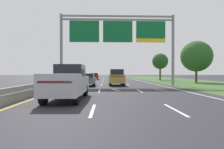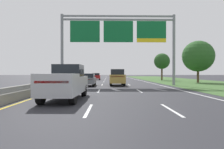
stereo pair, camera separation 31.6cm
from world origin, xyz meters
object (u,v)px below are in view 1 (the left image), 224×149
(roadside_tree_far, at_px, (160,61))
(car_red_left_lane_sedan, at_px, (95,76))
(pickup_truck_silver, at_px, (68,82))
(car_grey_left_lane_sedan, at_px, (87,79))
(car_gold_centre_lane_suv, at_px, (116,77))
(overhead_sign_gantry, at_px, (118,35))
(roadside_tree_mid, at_px, (196,56))

(roadside_tree_far, bearing_deg, car_red_left_lane_sedan, 166.72)
(pickup_truck_silver, relative_size, roadside_tree_far, 0.92)
(car_red_left_lane_sedan, bearing_deg, pickup_truck_silver, 178.97)
(car_grey_left_lane_sedan, bearing_deg, car_red_left_lane_sedan, 0.21)
(car_gold_centre_lane_suv, bearing_deg, overhead_sign_gantry, -91.35)
(roadside_tree_mid, xyz_separation_m, roadside_tree_far, (-3.24, 10.15, -0.23))
(pickup_truck_silver, relative_size, car_grey_left_lane_sedan, 1.23)
(overhead_sign_gantry, relative_size, car_grey_left_lane_sedan, 3.41)
(car_grey_left_lane_sedan, bearing_deg, roadside_tree_far, -39.73)
(overhead_sign_gantry, relative_size, roadside_tree_mid, 2.15)
(roadside_tree_mid, distance_m, roadside_tree_far, 10.65)
(roadside_tree_mid, bearing_deg, roadside_tree_far, 107.70)
(car_red_left_lane_sedan, relative_size, car_grey_left_lane_sedan, 1.01)
(car_grey_left_lane_sedan, bearing_deg, overhead_sign_gantry, -79.39)
(overhead_sign_gantry, bearing_deg, roadside_tree_far, 58.23)
(car_grey_left_lane_sedan, xyz_separation_m, roadside_tree_mid, (17.55, 7.46, 3.60))
(roadside_tree_far, bearing_deg, car_gold_centre_lane_suv, -122.20)
(roadside_tree_mid, bearing_deg, car_gold_centre_lane_suv, -154.21)
(overhead_sign_gantry, height_order, roadside_tree_far, overhead_sign_gantry)
(car_grey_left_lane_sedan, height_order, roadside_tree_mid, roadside_tree_mid)
(overhead_sign_gantry, distance_m, roadside_tree_mid, 15.37)
(car_grey_left_lane_sedan, bearing_deg, pickup_truck_silver, 179.20)
(overhead_sign_gantry, relative_size, pickup_truck_silver, 2.76)
(car_grey_left_lane_sedan, relative_size, roadside_tree_mid, 0.63)
(car_gold_centre_lane_suv, distance_m, car_grey_left_lane_sedan, 3.80)
(overhead_sign_gantry, relative_size, car_red_left_lane_sedan, 3.39)
(pickup_truck_silver, relative_size, roadside_tree_mid, 0.78)
(car_red_left_lane_sedan, bearing_deg, overhead_sign_gantry, -169.82)
(overhead_sign_gantry, height_order, car_red_left_lane_sedan, overhead_sign_gantry)
(overhead_sign_gantry, bearing_deg, car_red_left_lane_sedan, 101.68)
(overhead_sign_gantry, distance_m, car_red_left_lane_sedan, 21.51)
(overhead_sign_gantry, height_order, car_grey_left_lane_sedan, overhead_sign_gantry)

